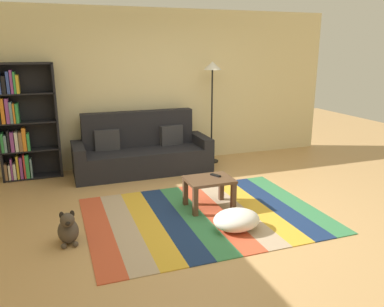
# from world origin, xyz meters

# --- Properties ---
(ground_plane) EXTENTS (14.00, 14.00, 0.00)m
(ground_plane) POSITION_xyz_m (0.00, 0.00, 0.00)
(ground_plane) COLOR tan
(back_wall) EXTENTS (6.80, 0.10, 2.70)m
(back_wall) POSITION_xyz_m (0.00, 2.55, 1.35)
(back_wall) COLOR beige
(back_wall) RESTS_ON ground_plane
(rug) EXTENTS (2.89, 2.14, 0.01)m
(rug) POSITION_xyz_m (-0.08, -0.03, 0.01)
(rug) COLOR #C64C2D
(rug) RESTS_ON ground_plane
(couch) EXTENTS (2.26, 0.80, 1.00)m
(couch) POSITION_xyz_m (-0.39, 2.02, 0.34)
(couch) COLOR black
(couch) RESTS_ON ground_plane
(bookshelf) EXTENTS (0.90, 0.28, 1.83)m
(bookshelf) POSITION_xyz_m (-2.24, 2.30, 0.87)
(bookshelf) COLOR black
(bookshelf) RESTS_ON ground_plane
(coffee_table) EXTENTS (0.60, 0.46, 0.40)m
(coffee_table) POSITION_xyz_m (0.07, 0.18, 0.32)
(coffee_table) COLOR #513826
(coffee_table) RESTS_ON rug
(pouf) EXTENTS (0.55, 0.44, 0.24)m
(pouf) POSITION_xyz_m (0.12, -0.54, 0.13)
(pouf) COLOR white
(pouf) RESTS_ON rug
(dog) EXTENTS (0.22, 0.35, 0.40)m
(dog) POSITION_xyz_m (-1.71, -0.19, 0.16)
(dog) COLOR #473D33
(dog) RESTS_ON ground_plane
(standing_lamp) EXTENTS (0.32, 0.32, 1.81)m
(standing_lamp) POSITION_xyz_m (0.93, 2.15, 1.51)
(standing_lamp) COLOR black
(standing_lamp) RESTS_ON ground_plane
(tv_remote) EXTENTS (0.11, 0.15, 0.02)m
(tv_remote) POSITION_xyz_m (0.19, 0.24, 0.42)
(tv_remote) COLOR black
(tv_remote) RESTS_ON coffee_table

